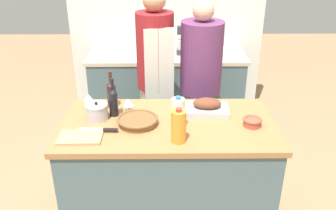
% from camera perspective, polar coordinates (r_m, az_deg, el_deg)
% --- Properties ---
extents(kitchen_island, '(1.52, 0.79, 0.90)m').
position_cam_1_polar(kitchen_island, '(2.77, 0.02, -11.05)').
color(kitchen_island, '#4C666B').
rests_on(kitchen_island, ground_plane).
extents(back_counter, '(1.75, 0.60, 0.90)m').
position_cam_1_polar(back_counter, '(4.15, -0.20, 2.22)').
color(back_counter, '#4C666B').
rests_on(back_counter, ground_plane).
extents(back_wall, '(2.25, 0.10, 2.55)m').
position_cam_1_polar(back_wall, '(4.24, -0.25, 14.38)').
color(back_wall, silver).
rests_on(back_wall, ground_plane).
extents(roasting_pan, '(0.33, 0.23, 0.12)m').
position_cam_1_polar(roasting_pan, '(2.65, 6.26, -0.37)').
color(roasting_pan, '#BCBCC1').
rests_on(roasting_pan, kitchen_island).
extents(wicker_basket, '(0.29, 0.29, 0.05)m').
position_cam_1_polar(wicker_basket, '(2.49, -4.91, -2.49)').
color(wicker_basket, brown).
rests_on(wicker_basket, kitchen_island).
extents(cutting_board, '(0.28, 0.18, 0.02)m').
position_cam_1_polar(cutting_board, '(2.39, -13.89, -5.08)').
color(cutting_board, tan).
rests_on(cutting_board, kitchen_island).
extents(stock_pot, '(0.16, 0.16, 0.14)m').
position_cam_1_polar(stock_pot, '(2.59, -11.34, -1.08)').
color(stock_pot, '#B7B7BC').
rests_on(stock_pot, kitchen_island).
extents(mixing_bowl, '(0.13, 0.13, 0.06)m').
position_cam_1_polar(mixing_bowl, '(2.53, 13.36, -2.60)').
color(mixing_bowl, '#A84C38').
rests_on(mixing_bowl, kitchen_island).
extents(juice_jug, '(0.10, 0.10, 0.23)m').
position_cam_1_polar(juice_jug, '(2.25, 1.71, -3.44)').
color(juice_jug, orange).
rests_on(juice_jug, kitchen_island).
extents(milk_jug, '(0.09, 0.09, 0.23)m').
position_cam_1_polar(milk_jug, '(2.41, 1.60, -1.32)').
color(milk_jug, white).
rests_on(milk_jug, kitchen_island).
extents(wine_bottle_green, '(0.07, 0.07, 0.29)m').
position_cam_1_polar(wine_bottle_green, '(2.74, -9.06, 1.89)').
color(wine_bottle_green, '#381E19').
rests_on(wine_bottle_green, kitchen_island).
extents(wine_bottle_dark, '(0.07, 0.07, 0.29)m').
position_cam_1_polar(wine_bottle_dark, '(2.60, -8.77, 0.63)').
color(wine_bottle_dark, black).
rests_on(wine_bottle_dark, kitchen_island).
extents(wine_glass_left, '(0.08, 0.08, 0.11)m').
position_cam_1_polar(wine_glass_left, '(2.77, -12.63, 1.11)').
color(wine_glass_left, silver).
rests_on(wine_glass_left, kitchen_island).
extents(wine_glass_right, '(0.08, 0.08, 0.11)m').
position_cam_1_polar(wine_glass_right, '(2.65, -6.40, 0.39)').
color(wine_glass_right, silver).
rests_on(wine_glass_right, kitchen_island).
extents(knife_chef, '(0.26, 0.04, 0.01)m').
position_cam_1_polar(knife_chef, '(2.44, -10.90, -3.84)').
color(knife_chef, '#B7B7BC').
rests_on(knife_chef, cutting_board).
extents(stand_mixer, '(0.18, 0.14, 0.31)m').
position_cam_1_polar(stand_mixer, '(3.99, 2.73, 10.01)').
color(stand_mixer, '#333842').
rests_on(stand_mixer, back_counter).
extents(condiment_bottle_tall, '(0.06, 0.06, 0.21)m').
position_cam_1_polar(condiment_bottle_tall, '(3.84, -4.07, 8.85)').
color(condiment_bottle_tall, '#234C28').
rests_on(condiment_bottle_tall, back_counter).
extents(condiment_bottle_short, '(0.05, 0.05, 0.16)m').
position_cam_1_polar(condiment_bottle_short, '(4.08, 5.37, 9.46)').
color(condiment_bottle_short, '#B28E2D').
rests_on(condiment_bottle_short, back_counter).
extents(person_cook_aproned, '(0.34, 0.36, 1.71)m').
position_cam_1_polar(person_cook_aproned, '(3.28, -2.02, 5.03)').
color(person_cook_aproned, beige).
rests_on(person_cook_aproned, ground_plane).
extents(person_cook_guest, '(0.38, 0.38, 1.62)m').
position_cam_1_polar(person_cook_guest, '(3.31, 5.23, 4.00)').
color(person_cook_guest, beige).
rests_on(person_cook_guest, ground_plane).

